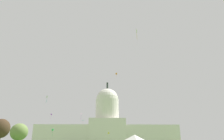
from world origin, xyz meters
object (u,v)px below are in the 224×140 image
(kite_white_mid, at_px, (47,97))
(kite_yellow_low, at_px, (109,133))
(tree_west_near, at_px, (19,132))
(kite_lime_high, at_px, (136,32))
(kite_violet_mid, at_px, (51,114))
(capitol_building, at_px, (107,129))
(kite_turquoise_low, at_px, (83,121))
(tree_west_mid, at_px, (1,129))
(kite_pink_mid, at_px, (81,115))
(kite_orange_high, at_px, (116,74))
(kite_green_low, at_px, (53,130))

(kite_white_mid, distance_m, kite_yellow_low, 39.04)
(tree_west_near, xyz_separation_m, kite_lime_high, (56.86, -54.49, 31.60))
(kite_violet_mid, bearing_deg, tree_west_near, 162.22)
(capitol_building, bearing_deg, kite_turquoise_low, -108.13)
(tree_west_near, xyz_separation_m, tree_west_mid, (5.25, -32.75, -0.17))
(kite_pink_mid, bearing_deg, kite_orange_high, 17.54)
(kite_turquoise_low, height_order, kite_white_mid, kite_white_mid)
(kite_violet_mid, xyz_separation_m, kite_green_low, (5.88, -16.96, -11.30))
(kite_lime_high, xyz_separation_m, kite_violet_mid, (-48.29, 86.26, -18.32))
(tree_west_mid, bearing_deg, capitol_building, 69.84)
(kite_lime_high, bearing_deg, kite_violet_mid, 82.77)
(capitol_building, xyz_separation_m, kite_orange_high, (5.84, -55.89, 36.52))
(kite_turquoise_low, distance_m, kite_yellow_low, 39.11)
(kite_white_mid, bearing_deg, kite_yellow_low, 96.38)
(tree_west_near, bearing_deg, tree_west_mid, -80.90)
(tree_west_near, distance_m, kite_green_low, 20.79)
(kite_turquoise_low, relative_size, kite_pink_mid, 0.78)
(tree_west_near, bearing_deg, kite_green_low, 45.69)
(kite_white_mid, distance_m, kite_pink_mid, 49.39)
(kite_pink_mid, relative_size, kite_orange_high, 1.23)
(tree_west_mid, xyz_separation_m, kite_turquoise_low, (25.74, 64.31, 8.87))
(capitol_building, distance_m, kite_yellow_low, 87.96)
(capitol_building, xyz_separation_m, kite_yellow_low, (-0.37, -87.66, -7.27))
(kite_green_low, bearing_deg, kite_white_mid, -53.56)
(capitol_building, relative_size, kite_pink_mid, 32.98)
(kite_white_mid, distance_m, kite_green_low, 41.52)
(kite_turquoise_low, distance_m, kite_lime_high, 92.74)
(tree_west_near, bearing_deg, kite_yellow_low, -2.73)
(kite_violet_mid, distance_m, kite_pink_mid, 23.10)
(tree_west_near, bearing_deg, kite_white_mid, -51.29)
(tree_west_mid, distance_m, kite_turquoise_low, 69.84)
(kite_green_low, bearing_deg, kite_yellow_low, 2.00)
(kite_yellow_low, bearing_deg, kite_orange_high, -93.96)
(kite_pink_mid, bearing_deg, capitol_building, 77.45)
(kite_orange_high, bearing_deg, kite_violet_mid, -12.40)
(tree_west_mid, xyz_separation_m, kite_orange_high, (49.20, 62.22, 43.40))
(kite_green_low, distance_m, kite_pink_mid, 20.72)
(tree_west_mid, height_order, kite_orange_high, kite_orange_high)
(capitol_building, height_order, kite_lime_high, capitol_building)
(tree_west_mid, bearing_deg, kite_orange_high, 51.67)
(kite_lime_high, bearing_deg, kite_turquoise_low, 70.27)
(tree_west_mid, xyz_separation_m, kite_pink_mid, (24.94, 56.41, 12.36))
(kite_violet_mid, bearing_deg, kite_pink_mid, -113.24)
(capitol_building, relative_size, tree_west_mid, 10.62)
(tree_west_mid, bearing_deg, kite_white_mid, 29.53)
(kite_yellow_low, bearing_deg, kite_white_mid, 45.07)
(kite_turquoise_low, xyz_separation_m, kite_yellow_low, (17.24, -33.87, -9.26))
(kite_lime_high, distance_m, kite_orange_high, 84.80)
(kite_yellow_low, relative_size, kite_green_low, 0.21)
(kite_violet_mid, distance_m, kite_yellow_low, 54.07)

